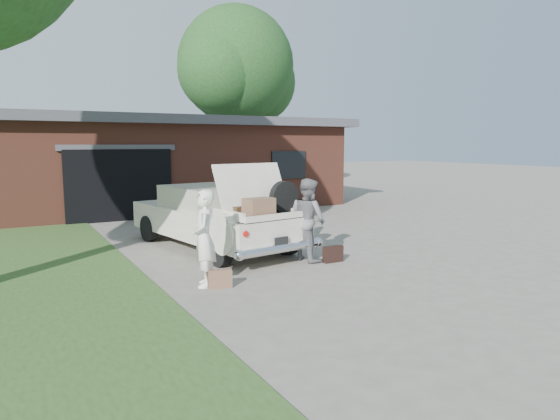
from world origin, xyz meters
TOP-DOWN VIEW (x-y plane):
  - ground at (0.00, 0.00)m, footprint 90.00×90.00m
  - house at (0.98, 11.47)m, footprint 12.80×7.80m
  - tree_right at (6.00, 15.66)m, footprint 6.62×5.76m
  - sedan at (-0.47, 2.79)m, footprint 2.68×5.18m
  - woman_left at (-1.79, -0.00)m, footprint 0.57×0.69m
  - woman_right at (0.72, 0.73)m, footprint 0.74×0.89m
  - suitcase_left at (-1.60, -0.23)m, footprint 0.41×0.24m
  - suitcase_right at (1.07, 0.33)m, footprint 0.43×0.14m

SIDE VIEW (x-z plane):
  - ground at x=0.00m, z-range 0.00..0.00m
  - suitcase_left at x=-1.60m, z-range 0.00..0.30m
  - suitcase_right at x=1.07m, z-range 0.00..0.33m
  - sedan at x=-0.47m, z-range -0.26..1.71m
  - woman_left at x=-1.79m, z-range 0.00..1.62m
  - woman_right at x=0.72m, z-range 0.00..1.68m
  - house at x=0.98m, z-range 0.02..3.32m
  - tree_right at x=6.00m, z-range 1.42..10.56m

